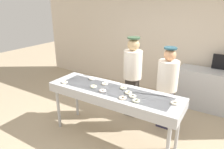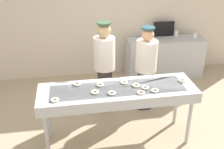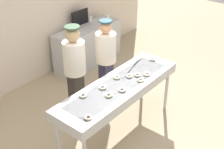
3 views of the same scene
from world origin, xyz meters
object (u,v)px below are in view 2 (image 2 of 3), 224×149
paper_cup_0 (195,36)px  fryer_conveyor (118,93)px  worker_assistant (104,62)px  prep_counter (165,58)px  sugar_donut_1 (100,85)px  sugar_donut_9 (145,87)px  sugar_donut_10 (95,92)px  sugar_donut_2 (155,90)px  sugar_donut_7 (141,93)px  paper_cup_1 (176,33)px  sugar_donut_8 (77,84)px  sugar_donut_5 (136,85)px  worker_baker (146,64)px  sugar_donut_0 (112,93)px  sugar_donut_4 (124,82)px  sugar_donut_3 (182,81)px  menu_display (164,29)px  sugar_donut_6 (55,100)px

paper_cup_0 → fryer_conveyor: bearing=-136.6°
worker_assistant → prep_counter: size_ratio=0.98×
paper_cup_0 → worker_assistant: bearing=-152.8°
fryer_conveyor → worker_assistant: worker_assistant is taller
sugar_donut_1 → sugar_donut_9: 0.67m
sugar_donut_10 → sugar_donut_2: bearing=-6.4°
fryer_conveyor → sugar_donut_7: 0.37m
worker_assistant → paper_cup_1: (1.86, 1.38, -0.03)m
sugar_donut_8 → sugar_donut_10: bearing=-49.8°
sugar_donut_9 → sugar_donut_5: bearing=144.6°
sugar_donut_1 → paper_cup_0: bearing=38.6°
worker_baker → paper_cup_0: size_ratio=14.08×
sugar_donut_0 → sugar_donut_8: same height
prep_counter → worker_baker: bearing=-123.4°
sugar_donut_2 → sugar_donut_8: size_ratio=1.00×
sugar_donut_2 → prep_counter: size_ratio=0.07×
sugar_donut_2 → worker_assistant: (-0.59, 1.07, 0.03)m
sugar_donut_2 → sugar_donut_4: size_ratio=1.00×
sugar_donut_2 → worker_baker: bearing=81.2°
sugar_donut_4 → sugar_donut_0: bearing=-129.5°
worker_baker → worker_assistant: 0.75m
prep_counter → sugar_donut_4: bearing=-125.2°
sugar_donut_3 → sugar_donut_8: (-1.60, 0.15, 0.00)m
sugar_donut_8 → paper_cup_0: size_ratio=1.00×
sugar_donut_5 → paper_cup_0: paper_cup_0 is taller
prep_counter → menu_display: 0.66m
sugar_donut_0 → sugar_donut_7: same height
sugar_donut_7 → worker_baker: size_ratio=0.07×
sugar_donut_6 → sugar_donut_7: (1.21, 0.00, 0.00)m
paper_cup_0 → paper_cup_1: bearing=146.3°
sugar_donut_2 → sugar_donut_8: 1.16m
menu_display → sugar_donut_9: bearing=-114.8°
sugar_donut_3 → fryer_conveyor: bearing=-177.4°
sugar_donut_5 → sugar_donut_7: 0.22m
worker_baker → sugar_donut_9: bearing=75.4°
sugar_donut_4 → sugar_donut_6: bearing=-161.5°
sugar_donut_3 → sugar_donut_6: bearing=-172.6°
sugar_donut_1 → sugar_donut_2: size_ratio=1.00×
sugar_donut_1 → sugar_donut_3: size_ratio=1.00×
fryer_conveyor → sugar_donut_4: size_ratio=20.49×
sugar_donut_6 → worker_baker: worker_baker is taller
sugar_donut_3 → sugar_donut_6: same height
sugar_donut_9 → menu_display: (1.09, 2.36, 0.12)m
sugar_donut_1 → sugar_donut_6: size_ratio=1.00×
sugar_donut_6 → sugar_donut_9: size_ratio=1.00×
sugar_donut_1 → sugar_donut_5: (0.53, -0.11, 0.00)m
paper_cup_0 → sugar_donut_8: bearing=-146.2°
sugar_donut_10 → sugar_donut_0: bearing=-15.4°
worker_baker → prep_counter: size_ratio=0.92×
sugar_donut_3 → sugar_donut_5: bearing=-177.5°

